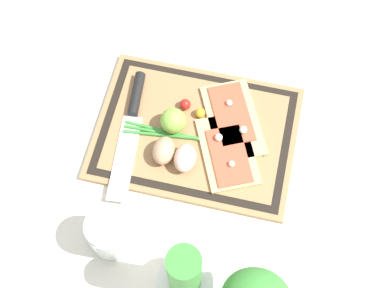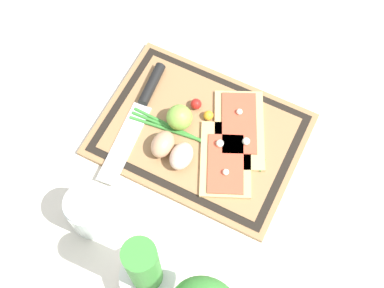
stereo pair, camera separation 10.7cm
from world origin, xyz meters
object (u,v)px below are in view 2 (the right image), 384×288
(knife, at_px, (144,102))
(egg_pink, at_px, (181,156))
(pizza_slice_near, at_px, (239,128))
(cherry_tomato_red, at_px, (196,104))
(lime, at_px, (179,118))
(cherry_tomato_yellow, at_px, (206,115))
(pizza_slice_far, at_px, (225,160))
(sauce_jar, at_px, (89,213))
(egg_brown, at_px, (163,144))
(herb_pot, at_px, (147,274))

(knife, xyz_separation_m, egg_pink, (-0.13, 0.08, 0.01))
(pizza_slice_near, bearing_deg, cherry_tomato_red, -4.31)
(lime, distance_m, cherry_tomato_yellow, 0.06)
(pizza_slice_near, xyz_separation_m, egg_pink, (0.07, 0.12, 0.02))
(pizza_slice_far, distance_m, knife, 0.21)
(lime, xyz_separation_m, sauce_jar, (0.06, 0.26, 0.00))
(egg_brown, xyz_separation_m, cherry_tomato_red, (-0.02, -0.12, -0.01))
(egg_pink, bearing_deg, cherry_tomato_yellow, -90.79)
(knife, height_order, egg_brown, egg_brown)
(lime, relative_size, herb_pot, 0.23)
(egg_brown, distance_m, lime, 0.07)
(pizza_slice_near, distance_m, pizza_slice_far, 0.08)
(egg_pink, distance_m, cherry_tomato_red, 0.13)
(egg_pink, distance_m, cherry_tomato_yellow, 0.11)
(pizza_slice_near, relative_size, pizza_slice_far, 1.08)
(knife, height_order, egg_pink, egg_pink)
(sauce_jar, bearing_deg, cherry_tomato_yellow, -109.02)
(cherry_tomato_red, height_order, cherry_tomato_yellow, cherry_tomato_red)
(knife, bearing_deg, egg_brown, 139.32)
(egg_brown, bearing_deg, cherry_tomato_red, -98.05)
(pizza_slice_far, bearing_deg, egg_pink, 25.88)
(pizza_slice_near, xyz_separation_m, pizza_slice_far, (-0.00, 0.08, 0.00))
(knife, xyz_separation_m, cherry_tomato_red, (-0.10, -0.04, 0.00))
(pizza_slice_near, relative_size, lime, 3.87)
(egg_pink, bearing_deg, lime, -60.01)
(knife, bearing_deg, pizza_slice_far, 168.90)
(cherry_tomato_red, height_order, sauce_jar, sauce_jar)
(knife, relative_size, egg_brown, 4.83)
(cherry_tomato_red, xyz_separation_m, cherry_tomato_yellow, (-0.03, 0.01, -0.00))
(egg_brown, bearing_deg, knife, -40.68)
(knife, xyz_separation_m, herb_pot, (-0.19, 0.32, 0.06))
(pizza_slice_near, height_order, egg_pink, egg_pink)
(knife, distance_m, cherry_tomato_yellow, 0.14)
(egg_brown, xyz_separation_m, herb_pot, (-0.10, 0.25, 0.04))
(cherry_tomato_yellow, height_order, sauce_jar, sauce_jar)
(egg_pink, distance_m, sauce_jar, 0.21)
(lime, relative_size, sauce_jar, 0.50)
(pizza_slice_near, distance_m, egg_brown, 0.16)
(egg_pink, relative_size, cherry_tomato_yellow, 2.86)
(cherry_tomato_yellow, distance_m, sauce_jar, 0.31)
(egg_brown, height_order, herb_pot, herb_pot)
(herb_pot, bearing_deg, egg_brown, -67.64)
(egg_brown, distance_m, herb_pot, 0.27)
(egg_brown, height_order, lime, lime)
(pizza_slice_near, bearing_deg, sauce_jar, 59.66)
(egg_brown, height_order, egg_pink, same)
(pizza_slice_near, relative_size, knife, 0.72)
(pizza_slice_near, height_order, herb_pot, herb_pot)
(pizza_slice_near, height_order, pizza_slice_far, same)
(cherry_tomato_red, bearing_deg, cherry_tomato_yellow, 158.32)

